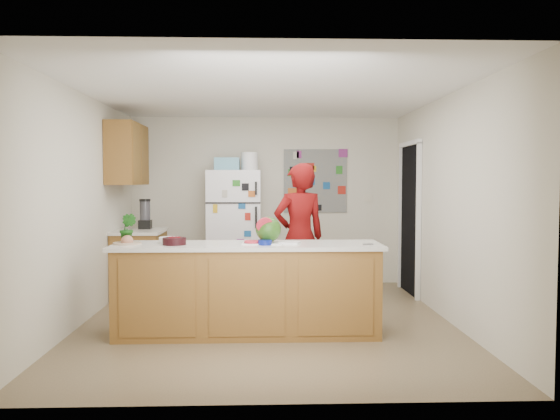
{
  "coord_description": "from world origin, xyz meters",
  "views": [
    {
      "loc": [
        -0.06,
        -5.95,
        1.54
      ],
      "look_at": [
        0.15,
        0.2,
        1.22
      ],
      "focal_mm": 35.0,
      "sensor_mm": 36.0,
      "label": 1
    }
  ],
  "objects_px": {
    "cherry_bowl": "(174,241)",
    "person": "(299,237)",
    "refrigerator": "(234,230)",
    "watermelon": "(268,229)"
  },
  "relations": [
    {
      "from": "refrigerator",
      "to": "watermelon",
      "type": "relative_size",
      "value": 6.66
    },
    {
      "from": "refrigerator",
      "to": "person",
      "type": "distance_m",
      "value": 1.58
    },
    {
      "from": "refrigerator",
      "to": "person",
      "type": "height_order",
      "value": "person"
    },
    {
      "from": "cherry_bowl",
      "to": "person",
      "type": "bearing_deg",
      "value": 40.39
    },
    {
      "from": "refrigerator",
      "to": "person",
      "type": "bearing_deg",
      "value": -57.64
    },
    {
      "from": "person",
      "to": "cherry_bowl",
      "type": "height_order",
      "value": "person"
    },
    {
      "from": "person",
      "to": "watermelon",
      "type": "distance_m",
      "value": 1.1
    },
    {
      "from": "refrigerator",
      "to": "watermelon",
      "type": "distance_m",
      "value": 2.4
    },
    {
      "from": "watermelon",
      "to": "cherry_bowl",
      "type": "relative_size",
      "value": 1.11
    },
    {
      "from": "refrigerator",
      "to": "person",
      "type": "relative_size",
      "value": 0.97
    }
  ]
}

